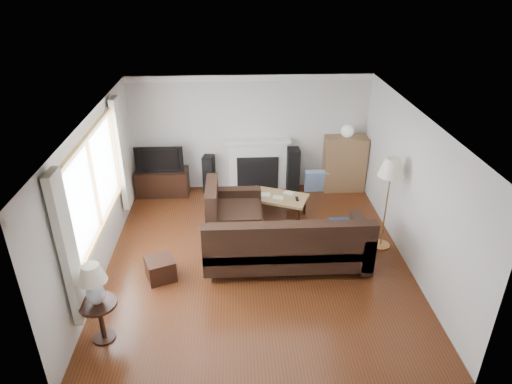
{
  "coord_description": "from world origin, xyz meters",
  "views": [
    {
      "loc": [
        -0.33,
        -6.45,
        4.57
      ],
      "look_at": [
        0.0,
        0.3,
        1.1
      ],
      "focal_mm": 32.0,
      "sensor_mm": 36.0,
      "label": 1
    }
  ],
  "objects_px": {
    "bookshelf": "(344,164)",
    "sectional_sofa": "(286,240)",
    "floor_lamp": "(386,204)",
    "tv_stand": "(162,182)",
    "coffee_table": "(278,206)",
    "side_table": "(101,321)"
  },
  "relations": [
    {
      "from": "bookshelf",
      "to": "sectional_sofa",
      "type": "distance_m",
      "value": 3.14
    },
    {
      "from": "sectional_sofa",
      "to": "floor_lamp",
      "type": "bearing_deg",
      "value": 14.54
    },
    {
      "from": "tv_stand",
      "to": "sectional_sofa",
      "type": "xyz_separation_m",
      "value": [
        2.38,
        -2.69,
        0.19
      ]
    },
    {
      "from": "coffee_table",
      "to": "floor_lamp",
      "type": "bearing_deg",
      "value": -11.42
    },
    {
      "from": "tv_stand",
      "to": "side_table",
      "type": "distance_m",
      "value": 4.25
    },
    {
      "from": "sectional_sofa",
      "to": "floor_lamp",
      "type": "xyz_separation_m",
      "value": [
        1.75,
        0.45,
        0.37
      ]
    },
    {
      "from": "tv_stand",
      "to": "floor_lamp",
      "type": "distance_m",
      "value": 4.73
    },
    {
      "from": "bookshelf",
      "to": "tv_stand",
      "type": "bearing_deg",
      "value": -179.4
    },
    {
      "from": "tv_stand",
      "to": "bookshelf",
      "type": "xyz_separation_m",
      "value": [
        3.94,
        0.04,
        0.33
      ]
    },
    {
      "from": "tv_stand",
      "to": "sectional_sofa",
      "type": "bearing_deg",
      "value": -48.44
    },
    {
      "from": "sectional_sofa",
      "to": "side_table",
      "type": "distance_m",
      "value": 3.05
    },
    {
      "from": "sectional_sofa",
      "to": "bookshelf",
      "type": "bearing_deg",
      "value": 60.28
    },
    {
      "from": "tv_stand",
      "to": "side_table",
      "type": "relative_size",
      "value": 1.84
    },
    {
      "from": "side_table",
      "to": "coffee_table",
      "type": "bearing_deg",
      "value": 50.32
    },
    {
      "from": "tv_stand",
      "to": "sectional_sofa",
      "type": "relative_size",
      "value": 0.38
    },
    {
      "from": "floor_lamp",
      "to": "side_table",
      "type": "height_order",
      "value": "floor_lamp"
    },
    {
      "from": "tv_stand",
      "to": "side_table",
      "type": "xyz_separation_m",
      "value": [
        -0.24,
        -4.25,
        0.02
      ]
    },
    {
      "from": "bookshelf",
      "to": "sectional_sofa",
      "type": "relative_size",
      "value": 0.42
    },
    {
      "from": "side_table",
      "to": "bookshelf",
      "type": "bearing_deg",
      "value": 45.74
    },
    {
      "from": "coffee_table",
      "to": "tv_stand",
      "type": "bearing_deg",
      "value": 177.94
    },
    {
      "from": "sectional_sofa",
      "to": "tv_stand",
      "type": "bearing_deg",
      "value": 131.56
    },
    {
      "from": "sectional_sofa",
      "to": "side_table",
      "type": "bearing_deg",
      "value": -149.25
    }
  ]
}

